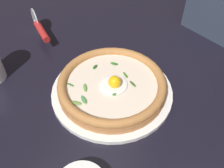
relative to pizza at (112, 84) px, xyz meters
name	(u,v)px	position (x,y,z in m)	size (l,w,h in m)	color
ground_plane	(100,96)	(-0.02, 0.03, -0.05)	(2.40, 2.40, 0.03)	black
pizza_plate	(112,91)	(0.00, 0.00, -0.02)	(0.32, 0.32, 0.01)	white
pizza	(112,84)	(0.00, 0.00, 0.00)	(0.29, 0.29, 0.06)	#B87644
pizza_cutter	(40,28)	(0.05, 0.34, 0.01)	(0.08, 0.16, 0.08)	silver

